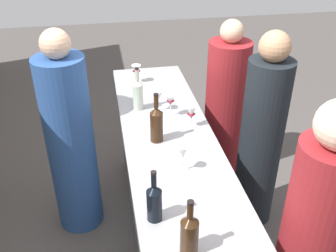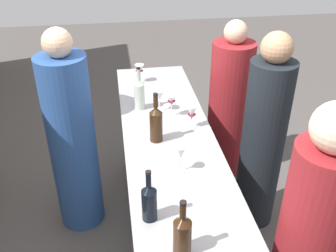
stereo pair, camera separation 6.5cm
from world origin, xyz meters
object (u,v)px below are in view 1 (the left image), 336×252
(wine_bottle_second_left_near_black, at_px, (154,202))
(wine_glass_near_center, at_px, (170,101))
(wine_glass_far_left, at_px, (158,96))
(person_left_guest, at_px, (261,141))
(person_right_guest, at_px, (225,107))
(wine_glass_near_right, at_px, (183,154))
(wine_bottle_center_amber_brown, at_px, (156,123))
(person_server_behind, at_px, (71,144))
(wine_bottle_second_right_clear_pale, at_px, (138,94))
(wine_glass_near_left, at_px, (191,113))
(wine_bottle_leftmost_amber_brown, at_px, (189,233))
(person_center_guest, at_px, (308,249))
(wine_glass_far_center, at_px, (136,70))

(wine_bottle_second_left_near_black, xyz_separation_m, wine_glass_near_center, (0.96, -0.26, 0.01))
(wine_glass_near_center, height_order, wine_glass_far_left, wine_glass_near_center)
(person_left_guest, bearing_deg, person_right_guest, -84.00)
(person_left_guest, xyz_separation_m, person_right_guest, (0.69, 0.05, -0.07))
(wine_bottle_second_left_near_black, xyz_separation_m, wine_glass_near_right, (0.34, -0.21, 0.01))
(wine_glass_near_center, bearing_deg, wine_bottle_center_amber_brown, 154.05)
(wine_glass_far_left, distance_m, person_server_behind, 0.74)
(wine_bottle_second_left_near_black, relative_size, wine_bottle_second_right_clear_pale, 0.89)
(person_left_guest, bearing_deg, wine_glass_far_left, -9.99)
(wine_glass_near_center, relative_size, wine_glass_far_left, 1.01)
(wine_glass_near_left, relative_size, wine_glass_near_center, 0.98)
(wine_bottle_second_left_near_black, distance_m, wine_glass_far_left, 1.07)
(wine_bottle_leftmost_amber_brown, distance_m, person_left_guest, 1.43)
(wine_bottle_second_right_clear_pale, distance_m, person_center_guest, 1.47)
(wine_bottle_center_amber_brown, bearing_deg, person_left_guest, -74.63)
(wine_bottle_leftmost_amber_brown, height_order, wine_glass_far_left, wine_bottle_leftmost_amber_brown)
(wine_bottle_leftmost_amber_brown, distance_m, person_server_behind, 1.48)
(person_server_behind, bearing_deg, person_right_guest, 10.32)
(wine_bottle_second_left_near_black, relative_size, person_center_guest, 0.17)
(wine_glass_near_right, height_order, person_center_guest, person_center_guest)
(wine_bottle_leftmost_amber_brown, height_order, person_left_guest, person_left_guest)
(person_server_behind, bearing_deg, wine_glass_near_left, -29.62)
(wine_bottle_second_left_near_black, xyz_separation_m, person_right_guest, (1.58, -0.88, -0.42))
(wine_bottle_second_left_near_black, bearing_deg, person_right_guest, -29.08)
(wine_bottle_second_left_near_black, relative_size, person_left_guest, 0.18)
(wine_glass_far_center, bearing_deg, person_left_guest, -128.52)
(wine_glass_far_center, relative_size, person_right_guest, 0.10)
(wine_bottle_second_left_near_black, relative_size, wine_glass_near_left, 1.81)
(person_center_guest, distance_m, person_server_behind, 1.74)
(wine_glass_near_right, xyz_separation_m, wine_glass_far_left, (0.71, 0.02, 0.00))
(wine_glass_near_center, height_order, person_server_behind, person_server_behind)
(person_left_guest, height_order, person_center_guest, person_center_guest)
(wine_glass_near_left, relative_size, person_left_guest, 0.10)
(wine_bottle_second_right_clear_pale, height_order, person_right_guest, person_right_guest)
(person_center_guest, height_order, person_right_guest, person_center_guest)
(person_right_guest, height_order, person_server_behind, person_server_behind)
(wine_bottle_second_right_clear_pale, bearing_deg, wine_glass_far_center, -4.77)
(wine_glass_near_left, bearing_deg, person_center_guest, -156.89)
(wine_glass_near_center, bearing_deg, wine_bottle_second_left_near_black, 165.04)
(wine_glass_near_left, height_order, wine_glass_far_left, wine_glass_far_left)
(wine_glass_near_center, bearing_deg, person_center_guest, -155.35)
(wine_glass_near_right, distance_m, wine_glass_far_center, 1.23)
(wine_bottle_leftmost_amber_brown, height_order, wine_bottle_second_left_near_black, wine_bottle_leftmost_amber_brown)
(wine_bottle_leftmost_amber_brown, height_order, wine_glass_near_left, wine_bottle_leftmost_amber_brown)
(person_right_guest, bearing_deg, person_left_guest, 73.17)
(wine_bottle_second_right_clear_pale, relative_size, person_center_guest, 0.20)
(wine_glass_near_center, bearing_deg, wine_glass_far_left, 40.03)
(wine_glass_near_center, relative_size, person_center_guest, 0.10)
(wine_bottle_second_left_near_black, relative_size, wine_bottle_center_amber_brown, 0.86)
(wine_glass_near_center, height_order, wine_glass_far_center, wine_glass_near_center)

